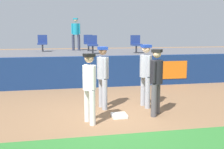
{
  "coord_description": "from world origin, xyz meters",
  "views": [
    {
      "loc": [
        -1.43,
        -6.96,
        2.28
      ],
      "look_at": [
        0.1,
        0.85,
        1.0
      ],
      "focal_mm": 43.23,
      "sensor_mm": 36.0,
      "label": 1
    }
  ],
  "objects_px": {
    "spectator_hooded": "(76,32)",
    "seat_front_center": "(92,43)",
    "player_coach_visitor": "(146,71)",
    "seat_back_left": "(42,42)",
    "first_base": "(119,116)",
    "player_runner_visitor": "(103,73)",
    "seat_back_center": "(88,42)",
    "player_fielder_home": "(89,84)",
    "seat_front_right": "(136,43)",
    "player_umpire": "(156,78)"
  },
  "relations": [
    {
      "from": "spectator_hooded",
      "to": "seat_front_center",
      "type": "bearing_deg",
      "value": 119.69
    },
    {
      "from": "player_coach_visitor",
      "to": "seat_back_left",
      "type": "xyz_separation_m",
      "value": [
        -3.34,
        6.45,
        0.63
      ]
    },
    {
      "from": "first_base",
      "to": "seat_front_center",
      "type": "relative_size",
      "value": 0.48
    },
    {
      "from": "player_runner_visitor",
      "to": "seat_back_center",
      "type": "bearing_deg",
      "value": 168.34
    },
    {
      "from": "first_base",
      "to": "player_fielder_home",
      "type": "relative_size",
      "value": 0.23
    },
    {
      "from": "first_base",
      "to": "seat_front_right",
      "type": "relative_size",
      "value": 0.48
    },
    {
      "from": "first_base",
      "to": "spectator_hooded",
      "type": "distance_m",
      "value": 8.17
    },
    {
      "from": "player_runner_visitor",
      "to": "seat_front_center",
      "type": "xyz_separation_m",
      "value": [
        0.26,
        4.57,
        0.66
      ]
    },
    {
      "from": "seat_front_center",
      "to": "seat_front_right",
      "type": "relative_size",
      "value": 1.0
    },
    {
      "from": "first_base",
      "to": "seat_back_center",
      "type": "xyz_separation_m",
      "value": [
        -0.03,
        7.27,
        1.69
      ]
    },
    {
      "from": "player_coach_visitor",
      "to": "seat_back_left",
      "type": "height_order",
      "value": "seat_back_left"
    },
    {
      "from": "player_umpire",
      "to": "seat_front_right",
      "type": "xyz_separation_m",
      "value": [
        1.0,
        5.49,
        0.68
      ]
    },
    {
      "from": "first_base",
      "to": "seat_back_left",
      "type": "bearing_deg",
      "value": 107.88
    },
    {
      "from": "spectator_hooded",
      "to": "player_fielder_home",
      "type": "bearing_deg",
      "value": 104.18
    },
    {
      "from": "player_umpire",
      "to": "seat_back_left",
      "type": "height_order",
      "value": "seat_back_left"
    },
    {
      "from": "player_coach_visitor",
      "to": "player_umpire",
      "type": "height_order",
      "value": "player_coach_visitor"
    },
    {
      "from": "player_fielder_home",
      "to": "spectator_hooded",
      "type": "bearing_deg",
      "value": 160.18
    },
    {
      "from": "player_runner_visitor",
      "to": "spectator_hooded",
      "type": "height_order",
      "value": "spectator_hooded"
    },
    {
      "from": "player_coach_visitor",
      "to": "seat_back_center",
      "type": "height_order",
      "value": "seat_back_center"
    },
    {
      "from": "first_base",
      "to": "seat_back_left",
      "type": "height_order",
      "value": "seat_back_left"
    },
    {
      "from": "player_fielder_home",
      "to": "player_coach_visitor",
      "type": "bearing_deg",
      "value": 103.77
    },
    {
      "from": "seat_back_left",
      "to": "seat_back_center",
      "type": "bearing_deg",
      "value": -0.0
    },
    {
      "from": "player_umpire",
      "to": "seat_front_center",
      "type": "height_order",
      "value": "seat_front_center"
    },
    {
      "from": "seat_back_left",
      "to": "seat_front_right",
      "type": "bearing_deg",
      "value": -22.39
    },
    {
      "from": "player_fielder_home",
      "to": "player_umpire",
      "type": "height_order",
      "value": "player_umpire"
    },
    {
      "from": "player_runner_visitor",
      "to": "seat_back_center",
      "type": "distance_m",
      "value": 6.41
    },
    {
      "from": "seat_front_center",
      "to": "player_umpire",
      "type": "bearing_deg",
      "value": -79.16
    },
    {
      "from": "player_runner_visitor",
      "to": "seat_back_center",
      "type": "relative_size",
      "value": 2.18
    },
    {
      "from": "player_fielder_home",
      "to": "spectator_hooded",
      "type": "relative_size",
      "value": 1.02
    },
    {
      "from": "seat_front_center",
      "to": "spectator_hooded",
      "type": "relative_size",
      "value": 0.49
    },
    {
      "from": "player_fielder_home",
      "to": "seat_front_center",
      "type": "distance_m",
      "value": 5.89
    },
    {
      "from": "player_runner_visitor",
      "to": "player_fielder_home",
      "type": "bearing_deg",
      "value": -32.63
    },
    {
      "from": "player_coach_visitor",
      "to": "seat_front_right",
      "type": "relative_size",
      "value": 2.25
    },
    {
      "from": "player_runner_visitor",
      "to": "seat_front_center",
      "type": "height_order",
      "value": "seat_front_center"
    },
    {
      "from": "seat_back_center",
      "to": "seat_front_right",
      "type": "height_order",
      "value": "same"
    },
    {
      "from": "player_runner_visitor",
      "to": "seat_front_right",
      "type": "distance_m",
      "value": 5.16
    },
    {
      "from": "seat_back_center",
      "to": "seat_front_center",
      "type": "bearing_deg",
      "value": -90.13
    },
    {
      "from": "player_umpire",
      "to": "seat_back_center",
      "type": "height_order",
      "value": "seat_back_center"
    },
    {
      "from": "seat_back_left",
      "to": "player_coach_visitor",
      "type": "bearing_deg",
      "value": -62.62
    },
    {
      "from": "player_coach_visitor",
      "to": "player_runner_visitor",
      "type": "bearing_deg",
      "value": -99.6
    },
    {
      "from": "player_fielder_home",
      "to": "seat_front_center",
      "type": "xyz_separation_m",
      "value": [
        0.79,
        5.8,
        0.72
      ]
    },
    {
      "from": "spectator_hooded",
      "to": "player_umpire",
      "type": "bearing_deg",
      "value": 117.39
    },
    {
      "from": "first_base",
      "to": "player_runner_visitor",
      "type": "distance_m",
      "value": 1.4
    },
    {
      "from": "seat_front_center",
      "to": "seat_back_center",
      "type": "relative_size",
      "value": 1.0
    },
    {
      "from": "spectator_hooded",
      "to": "seat_back_center",
      "type": "bearing_deg",
      "value": 151.98
    },
    {
      "from": "seat_back_center",
      "to": "player_coach_visitor",
      "type": "bearing_deg",
      "value": -81.0
    },
    {
      "from": "first_base",
      "to": "player_runner_visitor",
      "type": "xyz_separation_m",
      "value": [
        -0.29,
        0.91,
        1.02
      ]
    },
    {
      "from": "seat_front_center",
      "to": "player_runner_visitor",
      "type": "bearing_deg",
      "value": -93.28
    },
    {
      "from": "player_coach_visitor",
      "to": "seat_front_right",
      "type": "xyz_separation_m",
      "value": [
        1.03,
        4.65,
        0.63
      ]
    },
    {
      "from": "player_coach_visitor",
      "to": "spectator_hooded",
      "type": "height_order",
      "value": "spectator_hooded"
    }
  ]
}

